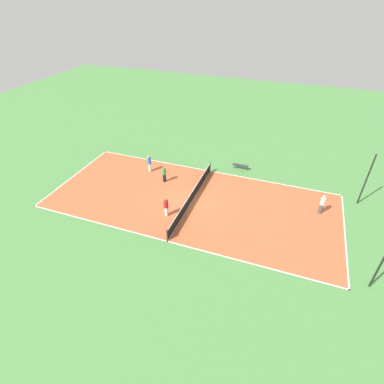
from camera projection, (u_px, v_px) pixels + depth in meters
ground_plane at (192, 201)px, 25.03m from camera, size 80.00×80.00×0.00m
court_surface at (192, 201)px, 25.03m from camera, size 10.33×23.76×0.02m
tennis_net at (192, 196)px, 24.74m from camera, size 10.13×0.10×0.96m
bench at (241, 166)px, 29.07m from camera, size 0.36×1.53×0.45m
player_far_green at (164, 173)px, 26.94m from camera, size 0.51×0.51×1.55m
player_coach_red at (166, 206)px, 22.91m from camera, size 0.40×0.40×1.62m
player_near_blue at (149, 162)px, 28.39m from camera, size 0.42×0.42×1.68m
player_far_white at (322, 203)px, 23.13m from camera, size 0.48×0.48×1.69m
tennis_ball_left_sideline at (246, 191)px, 26.16m from camera, size 0.07×0.07×0.07m
tennis_ball_midcourt at (221, 184)px, 27.02m from camera, size 0.07×0.07×0.07m
tennis_ball_right_alley at (107, 191)px, 26.17m from camera, size 0.07×0.07×0.07m
tennis_ball_far_baseline at (72, 203)px, 24.69m from camera, size 0.07×0.07×0.07m
fence_post_back_left at (366, 180)px, 23.48m from camera, size 0.12×0.12×4.53m
fence_post_back_right at (383, 260)px, 16.70m from camera, size 0.12×0.12×4.53m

